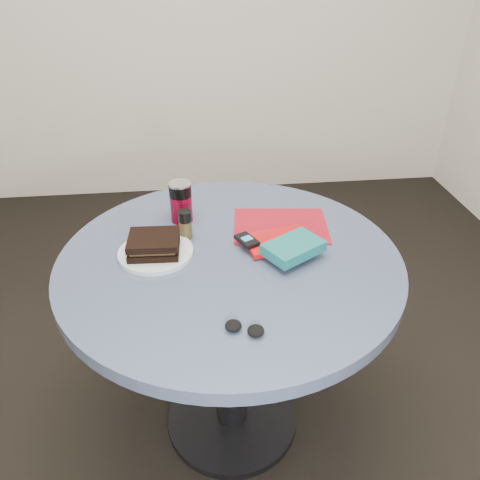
{
  "coord_description": "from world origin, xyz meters",
  "views": [
    {
      "loc": [
        -0.1,
        -1.13,
        1.52
      ],
      "look_at": [
        0.03,
        0.0,
        0.8
      ],
      "focal_mm": 35.0,
      "sensor_mm": 36.0,
      "label": 1
    }
  ],
  "objects": [
    {
      "name": "ground",
      "position": [
        0.0,
        0.0,
        0.0
      ],
      "size": [
        4.0,
        4.0,
        0.0
      ],
      "primitive_type": "plane",
      "color": "black",
      "rests_on": "ground"
    },
    {
      "name": "table",
      "position": [
        0.0,
        0.0,
        0.59
      ],
      "size": [
        1.0,
        1.0,
        0.75
      ],
      "color": "black",
      "rests_on": "ground"
    },
    {
      "name": "plate",
      "position": [
        -0.21,
        0.03,
        0.76
      ],
      "size": [
        0.24,
        0.24,
        0.01
      ],
      "primitive_type": "cylinder",
      "rotation": [
        0.0,
        0.0,
        0.11
      ],
      "color": "silver",
      "rests_on": "table"
    },
    {
      "name": "sandwich",
      "position": [
        -0.22,
        0.02,
        0.79
      ],
      "size": [
        0.15,
        0.13,
        0.05
      ],
      "color": "black",
      "rests_on": "plate"
    },
    {
      "name": "soda_can",
      "position": [
        -0.14,
        0.22,
        0.82
      ],
      "size": [
        0.08,
        0.08,
        0.13
      ],
      "color": "maroon",
      "rests_on": "table"
    },
    {
      "name": "pepper_grinder",
      "position": [
        -0.13,
        0.11,
        0.8
      ],
      "size": [
        0.05,
        0.05,
        0.09
      ],
      "color": "#42361C",
      "rests_on": "table"
    },
    {
      "name": "magazine",
      "position": [
        0.18,
        0.15,
        0.75
      ],
      "size": [
        0.32,
        0.25,
        0.01
      ],
      "primitive_type": "cube",
      "rotation": [
        0.0,
        0.0,
        -0.11
      ],
      "color": "maroon",
      "rests_on": "table"
    },
    {
      "name": "red_book",
      "position": [
        0.15,
        0.04,
        0.76
      ],
      "size": [
        0.21,
        0.16,
        0.02
      ],
      "primitive_type": "cube",
      "rotation": [
        0.0,
        0.0,
        0.19
      ],
      "color": "#B10E10",
      "rests_on": "magazine"
    },
    {
      "name": "novel",
      "position": [
        0.18,
        -0.04,
        0.79
      ],
      "size": [
        0.2,
        0.18,
        0.03
      ],
      "primitive_type": "cube",
      "rotation": [
        0.0,
        0.0,
        0.55
      ],
      "color": "#145D60",
      "rests_on": "red_book"
    },
    {
      "name": "mp3_player",
      "position": [
        0.05,
        0.03,
        0.78
      ],
      "size": [
        0.07,
        0.09,
        0.01
      ],
      "color": "black",
      "rests_on": "red_book"
    },
    {
      "name": "headphones",
      "position": [
        0.0,
        -0.32,
        0.76
      ],
      "size": [
        0.1,
        0.08,
        0.02
      ],
      "color": "black",
      "rests_on": "table"
    }
  ]
}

